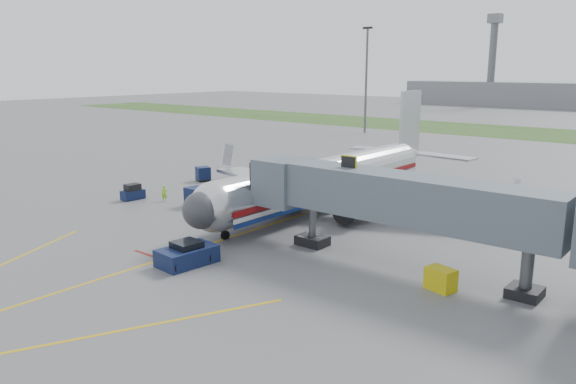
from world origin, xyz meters
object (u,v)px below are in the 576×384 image
Objects in this scene: ramp_worker at (164,193)px; belt_loader at (281,204)px; airliner at (328,179)px; pushback_tug at (187,255)px; baggage_tug at (133,193)px.

belt_loader is at bearing -26.67° from ramp_worker.
airliner is at bearing -17.46° from ramp_worker.
ramp_worker is (-13.46, -8.32, -1.89)m from airliner.
pushback_tug is 1.73× the size of baggage_tug.
pushback_tug is 18.72m from ramp_worker.
airliner is 5.00m from belt_loader.
airliner is at bearing 96.34° from pushback_tug.
baggage_tug is (-18.53, 8.92, 0.03)m from pushback_tug.
airliner reaches higher than ramp_worker.
baggage_tug is at bearing 154.30° from pushback_tug.
airliner reaches higher than belt_loader.
baggage_tug is at bearing -149.13° from airliner.
pushback_tug is 2.60× the size of ramp_worker.
belt_loader is (13.96, 6.06, -0.17)m from baggage_tug.
ramp_worker is (-15.54, 10.43, 0.11)m from pushback_tug.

